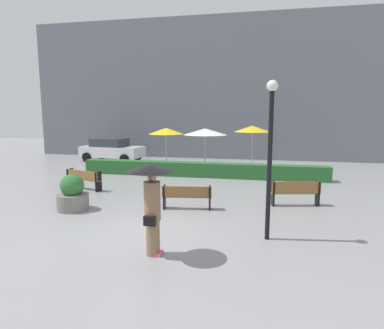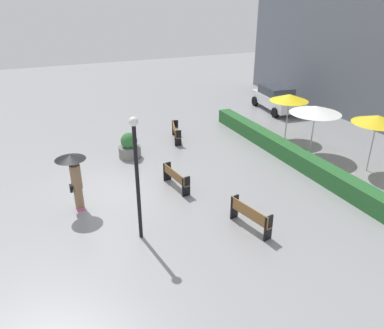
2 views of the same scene
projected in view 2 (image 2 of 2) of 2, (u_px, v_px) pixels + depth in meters
The scene contains 12 objects.
ground_plane at pixel (111, 192), 14.98m from camera, with size 60.00×60.00×0.00m, color gray.
bench_mid_center at pixel (175, 177), 15.10m from camera, with size 1.71×0.55×0.81m.
bench_far_right at pixel (250, 215), 12.46m from camera, with size 1.73×0.67×0.89m.
bench_far_left at pixel (176, 131), 20.00m from camera, with size 1.80×0.82×0.84m.
pedestrian_with_umbrella at pixel (74, 173), 13.26m from camera, with size 1.07×1.07×2.15m.
planter_pot at pixel (129, 147), 17.92m from camera, with size 1.05×1.05×1.24m.
lamp_post at pixel (137, 168), 11.22m from camera, with size 0.28×0.28×4.08m.
patio_umbrella_yellow at pixel (289, 98), 19.53m from camera, with size 2.01×2.01×2.43m.
patio_umbrella_white at pixel (316, 110), 17.54m from camera, with size 2.39×2.39×2.43m.
patio_umbrella_yellow_far at pixel (377, 119), 15.79m from camera, with size 2.06×2.06×2.56m.
hedge_strip at pixel (287, 152), 17.80m from camera, with size 12.68×0.70×0.74m, color #28602D.
parked_car at pixel (277, 98), 25.00m from camera, with size 4.37×2.34×1.57m.
Camera 2 is at (13.33, -2.34, 7.29)m, focal length 35.16 mm.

